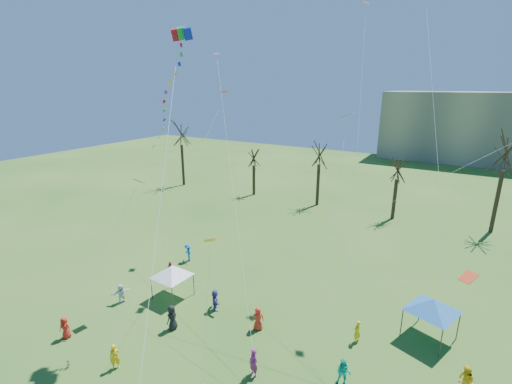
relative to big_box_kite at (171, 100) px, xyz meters
The scene contains 6 objects.
bare_tree_row 31.46m from the big_box_kite, 71.84° to the left, with size 70.74×8.70×11.39m.
big_box_kite is the anchor object (origin of this frame).
canopy_tent_white 13.44m from the big_box_kite, 152.70° to the left, with size 3.57×3.57×2.68m.
canopy_tent_blue 21.53m from the big_box_kite, 21.13° to the left, with size 3.74×3.74×2.98m.
festival_crowd 15.82m from the big_box_kite, ahead, with size 25.77×13.65×1.84m.
small_kites_aloft 8.64m from the big_box_kite, 32.06° to the left, with size 26.25×19.31×32.41m.
Camera 1 is at (9.42, -10.35, 16.34)m, focal length 25.00 mm.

